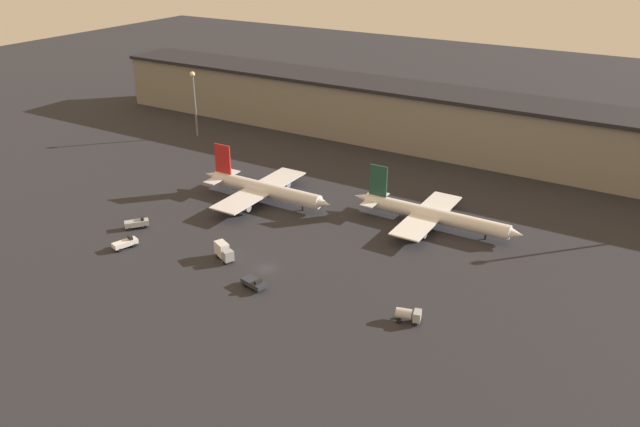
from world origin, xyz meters
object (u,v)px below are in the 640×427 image
object	(u,v)px
service_vehicle_0	(137,223)
service_vehicle_2	(224,251)
airplane_1	(432,215)
service_vehicle_4	(125,243)
service_vehicle_3	(408,315)
airplane_0	(264,189)
service_vehicle_1	(254,283)

from	to	relation	value
service_vehicle_0	service_vehicle_2	distance (m)	28.83
airplane_1	service_vehicle_4	size ratio (longest dim) A/B	7.29
service_vehicle_4	service_vehicle_3	bearing A→B (deg)	-67.15
service_vehicle_0	airplane_0	bearing A→B (deg)	9.34
airplane_0	airplane_1	size ratio (longest dim) A/B	0.93
service_vehicle_0	service_vehicle_1	bearing A→B (deg)	-61.16
service_vehicle_4	service_vehicle_0	bearing A→B (deg)	48.62
airplane_0	service_vehicle_4	world-z (taller)	airplane_0
service_vehicle_0	service_vehicle_4	xyz separation A→B (m)	(5.45, -8.94, -0.11)
airplane_1	service_vehicle_0	xyz separation A→B (m)	(-62.88, -39.21, -1.80)
service_vehicle_1	airplane_1	bearing A→B (deg)	78.35
service_vehicle_3	service_vehicle_4	size ratio (longest dim) A/B	0.84
service_vehicle_1	service_vehicle_2	world-z (taller)	service_vehicle_2
service_vehicle_0	service_vehicle_3	world-z (taller)	service_vehicle_0
airplane_0	service_vehicle_4	size ratio (longest dim) A/B	6.79
airplane_1	service_vehicle_0	bearing A→B (deg)	-148.22
service_vehicle_1	service_vehicle_3	size ratio (longest dim) A/B	1.16
airplane_0	airplane_1	bearing A→B (deg)	10.85
service_vehicle_3	airplane_0	bearing A→B (deg)	135.64
airplane_0	service_vehicle_2	world-z (taller)	airplane_0
service_vehicle_0	service_vehicle_4	world-z (taller)	service_vehicle_0
airplane_0	service_vehicle_2	size ratio (longest dim) A/B	6.78
airplane_1	service_vehicle_1	size ratio (longest dim) A/B	7.43
service_vehicle_0	service_vehicle_1	size ratio (longest dim) A/B	0.98
service_vehicle_1	service_vehicle_2	size ratio (longest dim) A/B	0.98
airplane_1	service_vehicle_0	size ratio (longest dim) A/B	7.62
airplane_1	service_vehicle_4	xyz separation A→B (m)	(-57.43, -48.15, -1.91)
service_vehicle_2	service_vehicle_4	size ratio (longest dim) A/B	1.00
service_vehicle_0	service_vehicle_4	size ratio (longest dim) A/B	0.96
airplane_1	service_vehicle_0	world-z (taller)	airplane_1
airplane_0	service_vehicle_2	xyz separation A→B (m)	(11.48, -31.57, -1.27)
airplane_1	service_vehicle_3	distance (m)	43.04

